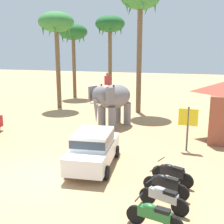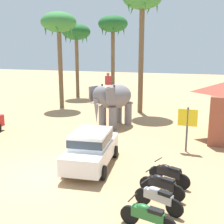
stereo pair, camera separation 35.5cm
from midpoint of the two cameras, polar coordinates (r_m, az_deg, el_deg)
name	(u,v)px [view 1 (the left image)]	position (r m, az deg, el deg)	size (l,w,h in m)	color
ground_plane	(46,176)	(12.46, -14.21, -12.79)	(120.00, 120.00, 0.00)	tan
car_sedan_foreground	(94,147)	(12.79, -4.62, -7.26)	(2.29, 4.29, 1.70)	white
elephant_with_mahout	(113,99)	(19.16, -0.37, 2.65)	(2.57, 4.02, 3.88)	slate
motorcycle_nearest_camera	(154,215)	(8.79, 7.50, -20.42)	(1.79, 0.58, 0.94)	black
motorcycle_second_in_row	(163,197)	(9.75, 9.44, -16.96)	(1.74, 0.76, 0.94)	black
motorcycle_mid_row	(166,184)	(10.60, 10.03, -14.45)	(1.76, 0.71, 0.94)	black
motorcycle_fourth_in_row	(172,173)	(11.52, 11.42, -12.24)	(1.72, 0.80, 0.94)	black
palm_tree_behind_elephant	(110,27)	(31.19, -0.75, 17.23)	(3.20, 3.20, 9.09)	brown
palm_tree_near_hut	(140,3)	(24.17, 5.42, 21.46)	(3.20, 3.20, 10.39)	brown
palm_tree_left_of_road	(56,25)	(26.52, -11.83, 17.16)	(3.20, 3.20, 8.74)	brown
palm_tree_leaning_seaward	(73,34)	(32.39, -8.35, 15.66)	(3.20, 3.20, 8.32)	brown
signboard_yellow	(188,120)	(15.01, 14.79, -1.65)	(1.00, 0.10, 2.40)	#4C4C51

